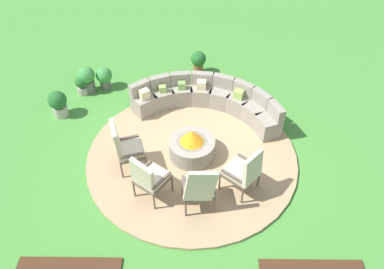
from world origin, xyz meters
TOP-DOWN VIEW (x-y plane):
  - ground_plane at (0.00, 0.00)m, footprint 24.00×24.00m
  - patio_circle at (0.00, 0.00)m, footprint 4.40×4.40m
  - fire_pit at (0.00, 0.00)m, footprint 0.96×0.96m
  - curved_stone_bench at (0.36, 1.45)m, footprint 3.41×1.67m
  - lounge_chair_front_left at (-1.30, -0.34)m, footprint 0.69×0.70m
  - lounge_chair_front_right at (-0.77, -1.10)m, footprint 0.76×0.80m
  - lounge_chair_back_left at (0.14, -1.33)m, footprint 0.65×0.62m
  - lounge_chair_back_right at (0.97, -0.91)m, footprint 0.80×0.83m
  - potted_plant_0 at (0.14, 3.13)m, footprint 0.40×0.40m
  - potted_plant_1 at (-3.11, 1.32)m, footprint 0.43×0.43m
  - potted_plant_2 at (-2.64, 2.28)m, footprint 0.42×0.42m
  - potted_plant_3 at (-2.78, 2.18)m, footprint 0.31×0.31m
  - potted_plant_4 at (-2.25, 2.42)m, footprint 0.40×0.40m

SIDE VIEW (x-z plane):
  - ground_plane at x=0.00m, z-range 0.00..0.00m
  - patio_circle at x=0.00m, z-range 0.00..0.06m
  - potted_plant_3 at x=-2.78m, z-range 0.01..0.52m
  - fire_pit at x=0.00m, z-range -0.02..0.65m
  - potted_plant_4 at x=-2.25m, z-range 0.04..0.63m
  - potted_plant_1 at x=-3.11m, z-range 0.03..0.69m
  - curved_stone_bench at x=0.36m, z-range -0.01..0.75m
  - potted_plant_0 at x=0.14m, z-range 0.05..0.69m
  - potted_plant_2 at x=-2.64m, z-range 0.04..0.74m
  - lounge_chair_back_right at x=0.97m, z-range 0.08..1.11m
  - lounge_chair_front_right at x=-0.77m, z-range 0.07..1.17m
  - lounge_chair_back_left at x=0.14m, z-range 0.06..1.20m
  - lounge_chair_front_left at x=-1.30m, z-range 0.07..1.20m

